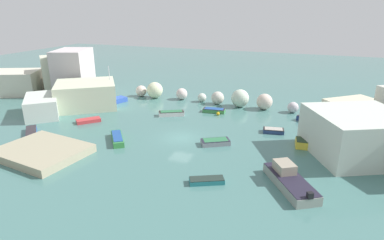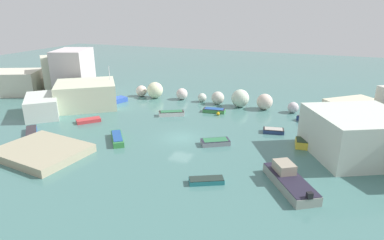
{
  "view_description": "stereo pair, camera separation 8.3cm",
  "coord_description": "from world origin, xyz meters",
  "px_view_note": "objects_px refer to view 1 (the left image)",
  "views": [
    {
      "loc": [
        13.86,
        -32.51,
        14.5
      ],
      "look_at": [
        0.0,
        3.66,
        1.0
      ],
      "focal_mm": 30.48,
      "sensor_mm": 36.0,
      "label": 1
    },
    {
      "loc": [
        13.94,
        -32.48,
        14.5
      ],
      "look_at": [
        0.0,
        3.66,
        1.0
      ],
      "focal_mm": 30.48,
      "sensor_mm": 36.0,
      "label": 2
    }
  ],
  "objects_px": {
    "moored_boat_10": "(327,144)",
    "moored_boat_6": "(289,180)",
    "channel_buoy": "(218,114)",
    "moored_boat_4": "(89,120)",
    "moored_boat_11": "(312,121)",
    "moored_boat_2": "(117,138)",
    "moored_boat_7": "(273,130)",
    "stone_dock": "(42,151)",
    "moored_boat_0": "(111,101)",
    "moored_boat_8": "(215,142)",
    "moored_boat_1": "(171,113)",
    "moored_boat_5": "(207,181)",
    "moored_boat_9": "(31,132)",
    "moored_boat_3": "(214,110)"
  },
  "relations": [
    {
      "from": "moored_boat_7",
      "to": "moored_boat_9",
      "type": "bearing_deg",
      "value": -167.61
    },
    {
      "from": "moored_boat_8",
      "to": "moored_boat_10",
      "type": "height_order",
      "value": "moored_boat_10"
    },
    {
      "from": "moored_boat_1",
      "to": "moored_boat_3",
      "type": "height_order",
      "value": "moored_boat_1"
    },
    {
      "from": "moored_boat_0",
      "to": "moored_boat_2",
      "type": "height_order",
      "value": "moored_boat_0"
    },
    {
      "from": "moored_boat_4",
      "to": "moored_boat_11",
      "type": "height_order",
      "value": "moored_boat_11"
    },
    {
      "from": "moored_boat_2",
      "to": "moored_boat_7",
      "type": "distance_m",
      "value": 18.6
    },
    {
      "from": "moored_boat_9",
      "to": "moored_boat_3",
      "type": "bearing_deg",
      "value": 86.31
    },
    {
      "from": "moored_boat_5",
      "to": "moored_boat_10",
      "type": "distance_m",
      "value": 15.0
    },
    {
      "from": "moored_boat_1",
      "to": "moored_boat_4",
      "type": "height_order",
      "value": "moored_boat_1"
    },
    {
      "from": "moored_boat_1",
      "to": "moored_boat_6",
      "type": "height_order",
      "value": "moored_boat_6"
    },
    {
      "from": "moored_boat_1",
      "to": "moored_boat_6",
      "type": "bearing_deg",
      "value": -67.42
    },
    {
      "from": "stone_dock",
      "to": "channel_buoy",
      "type": "height_order",
      "value": "stone_dock"
    },
    {
      "from": "moored_boat_6",
      "to": "moored_boat_9",
      "type": "bearing_deg",
      "value": 55.23
    },
    {
      "from": "moored_boat_8",
      "to": "moored_boat_1",
      "type": "bearing_deg",
      "value": 108.37
    },
    {
      "from": "moored_boat_3",
      "to": "moored_boat_6",
      "type": "xyz_separation_m",
      "value": [
        12.11,
        -17.41,
        0.28
      ]
    },
    {
      "from": "moored_boat_10",
      "to": "moored_boat_6",
      "type": "bearing_deg",
      "value": 65.2
    },
    {
      "from": "moored_boat_7",
      "to": "moored_boat_10",
      "type": "bearing_deg",
      "value": -35.46
    },
    {
      "from": "moored_boat_3",
      "to": "moored_boat_8",
      "type": "xyz_separation_m",
      "value": [
        3.63,
        -11.14,
        0.01
      ]
    },
    {
      "from": "moored_boat_0",
      "to": "moored_boat_1",
      "type": "relative_size",
      "value": 1.61
    },
    {
      "from": "stone_dock",
      "to": "moored_boat_0",
      "type": "height_order",
      "value": "moored_boat_0"
    },
    {
      "from": "moored_boat_4",
      "to": "moored_boat_8",
      "type": "height_order",
      "value": "moored_boat_8"
    },
    {
      "from": "moored_boat_9",
      "to": "channel_buoy",
      "type": "bearing_deg",
      "value": 82.75
    },
    {
      "from": "moored_boat_5",
      "to": "moored_boat_3",
      "type": "bearing_deg",
      "value": -101.23
    },
    {
      "from": "moored_boat_3",
      "to": "moored_boat_7",
      "type": "relative_size",
      "value": 1.24
    },
    {
      "from": "moored_boat_1",
      "to": "moored_boat_4",
      "type": "xyz_separation_m",
      "value": [
        -9.15,
        -6.45,
        -0.11
      ]
    },
    {
      "from": "moored_boat_3",
      "to": "moored_boat_11",
      "type": "distance_m",
      "value": 13.41
    },
    {
      "from": "moored_boat_2",
      "to": "moored_boat_10",
      "type": "distance_m",
      "value": 23.11
    },
    {
      "from": "moored_boat_9",
      "to": "moored_boat_11",
      "type": "relative_size",
      "value": 0.86
    },
    {
      "from": "moored_boat_0",
      "to": "moored_boat_6",
      "type": "xyz_separation_m",
      "value": [
        28.59,
        -15.87,
        0.19
      ]
    },
    {
      "from": "stone_dock",
      "to": "moored_boat_4",
      "type": "bearing_deg",
      "value": 101.56
    },
    {
      "from": "stone_dock",
      "to": "moored_boat_1",
      "type": "bearing_deg",
      "value": 66.88
    },
    {
      "from": "stone_dock",
      "to": "moored_boat_4",
      "type": "height_order",
      "value": "stone_dock"
    },
    {
      "from": "moored_boat_0",
      "to": "moored_boat_4",
      "type": "bearing_deg",
      "value": 35.54
    },
    {
      "from": "moored_boat_3",
      "to": "moored_boat_1",
      "type": "bearing_deg",
      "value": -150.45
    },
    {
      "from": "moored_boat_2",
      "to": "moored_boat_10",
      "type": "xyz_separation_m",
      "value": [
        22.27,
        6.15,
        0.29
      ]
    },
    {
      "from": "moored_boat_4",
      "to": "moored_boat_6",
      "type": "bearing_deg",
      "value": -63.01
    },
    {
      "from": "moored_boat_1",
      "to": "moored_boat_4",
      "type": "relative_size",
      "value": 1.18
    },
    {
      "from": "moored_boat_5",
      "to": "moored_boat_11",
      "type": "xyz_separation_m",
      "value": [
        8.0,
        19.46,
        0.13
      ]
    },
    {
      "from": "moored_boat_7",
      "to": "moored_boat_8",
      "type": "relative_size",
      "value": 0.77
    },
    {
      "from": "moored_boat_4",
      "to": "moored_boat_7",
      "type": "xyz_separation_m",
      "value": [
        23.46,
        4.88,
        0.05
      ]
    },
    {
      "from": "moored_boat_9",
      "to": "moored_boat_2",
      "type": "bearing_deg",
      "value": 53.97
    },
    {
      "from": "channel_buoy",
      "to": "moored_boat_3",
      "type": "xyz_separation_m",
      "value": [
        -0.95,
        1.15,
        0.06
      ]
    },
    {
      "from": "moored_boat_4",
      "to": "moored_boat_8",
      "type": "xyz_separation_m",
      "value": [
        17.92,
        -1.07,
        0.08
      ]
    },
    {
      "from": "moored_boat_10",
      "to": "stone_dock",
      "type": "bearing_deg",
      "value": 17.45
    },
    {
      "from": "channel_buoy",
      "to": "moored_boat_6",
      "type": "distance_m",
      "value": 19.72
    },
    {
      "from": "moored_boat_5",
      "to": "moored_boat_9",
      "type": "distance_m",
      "value": 23.58
    },
    {
      "from": "moored_boat_2",
      "to": "moored_boat_5",
      "type": "relative_size",
      "value": 1.28
    },
    {
      "from": "moored_boat_5",
      "to": "moored_boat_7",
      "type": "bearing_deg",
      "value": -131.53
    },
    {
      "from": "moored_boat_10",
      "to": "moored_boat_11",
      "type": "relative_size",
      "value": 1.77
    },
    {
      "from": "stone_dock",
      "to": "moored_boat_4",
      "type": "xyz_separation_m",
      "value": [
        -2.07,
        10.14,
        -0.19
      ]
    }
  ]
}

